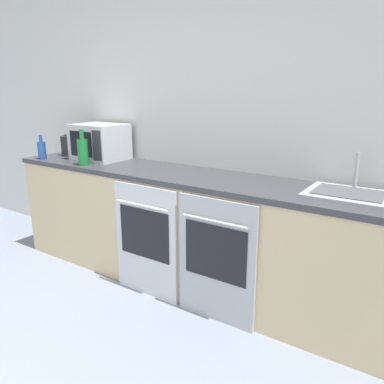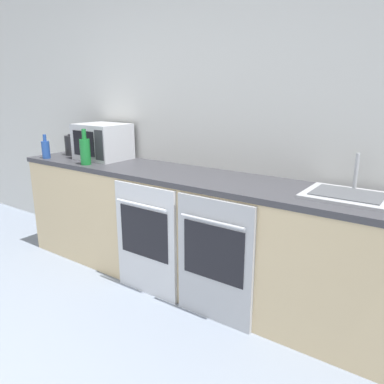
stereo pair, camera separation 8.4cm
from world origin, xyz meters
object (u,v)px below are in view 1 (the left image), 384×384
at_px(microwave, 100,142).
at_px(bottle_blue, 42,150).
at_px(oven_right, 216,260).
at_px(oven_left, 146,241).
at_px(bottle_green, 83,151).
at_px(sink, 349,193).
at_px(kettle, 69,145).

bearing_deg(microwave, bottle_blue, -147.87).
bearing_deg(oven_right, oven_left, 180.00).
distance_m(oven_left, bottle_green, 0.96).
height_order(oven_right, bottle_green, bottle_green).
bearing_deg(oven_right, bottle_green, 175.83).
relative_size(oven_right, bottle_blue, 3.90).
relative_size(bottle_green, sink, 0.61).
xyz_separation_m(microwave, bottle_green, (0.08, -0.27, -0.04)).
bearing_deg(oven_left, sink, 14.90).
bearing_deg(oven_left, kettle, 164.16).
relative_size(microwave, kettle, 2.20).
relative_size(oven_left, kettle, 4.28).
relative_size(oven_left, microwave, 1.94).
distance_m(oven_right, kettle, 1.97).
xyz_separation_m(bottle_blue, bottle_green, (0.54, 0.02, 0.03)).
relative_size(oven_right, kettle, 4.28).
bearing_deg(bottle_green, bottle_blue, -178.39).
distance_m(oven_right, sink, 0.93).
bearing_deg(oven_left, microwave, 155.98).
bearing_deg(bottle_green, kettle, 152.86).
distance_m(oven_left, bottle_blue, 1.41).
height_order(bottle_blue, bottle_green, bottle_green).
bearing_deg(kettle, bottle_blue, -99.95).
bearing_deg(sink, oven_right, -153.71).
bearing_deg(oven_right, kettle, 169.22).
distance_m(microwave, sink, 2.16).
bearing_deg(oven_right, sink, 26.29).
height_order(oven_right, microwave, microwave).
bearing_deg(sink, bottle_green, -173.04).
xyz_separation_m(oven_left, bottle_green, (-0.75, 0.10, 0.60)).
distance_m(kettle, sink, 2.56).
height_order(microwave, kettle, microwave).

